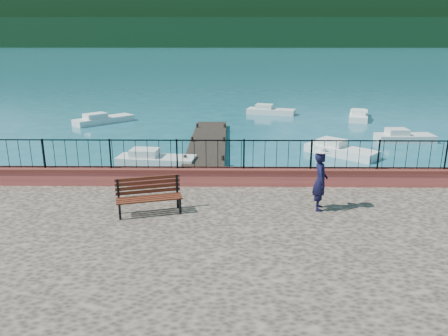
{
  "coord_description": "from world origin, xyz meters",
  "views": [
    {
      "loc": [
        -0.78,
        -10.13,
        5.93
      ],
      "look_at": [
        -0.93,
        2.0,
        2.3
      ],
      "focal_mm": 35.0,
      "sensor_mm": 36.0,
      "label": 1
    }
  ],
  "objects_px": {
    "boat_3": "(104,117)",
    "park_bench": "(149,203)",
    "boat_0": "(156,157)",
    "boat_5": "(359,113)",
    "boat_2": "(405,135)",
    "boat_1": "(341,148)",
    "person": "(320,181)",
    "boat_4": "(271,109)"
  },
  "relations": [
    {
      "from": "boat_0",
      "to": "boat_1",
      "type": "relative_size",
      "value": 0.99
    },
    {
      "from": "boat_2",
      "to": "boat_5",
      "type": "height_order",
      "value": "same"
    },
    {
      "from": "boat_1",
      "to": "boat_3",
      "type": "relative_size",
      "value": 0.88
    },
    {
      "from": "boat_3",
      "to": "boat_5",
      "type": "xyz_separation_m",
      "value": [
        18.96,
        2.0,
        0.0
      ]
    },
    {
      "from": "boat_0",
      "to": "park_bench",
      "type": "bearing_deg",
      "value": -74.78
    },
    {
      "from": "person",
      "to": "boat_5",
      "type": "relative_size",
      "value": 0.41
    },
    {
      "from": "boat_0",
      "to": "boat_1",
      "type": "distance_m",
      "value": 9.63
    },
    {
      "from": "person",
      "to": "boat_2",
      "type": "bearing_deg",
      "value": -22.77
    },
    {
      "from": "boat_1",
      "to": "boat_3",
      "type": "distance_m",
      "value": 17.41
    },
    {
      "from": "person",
      "to": "boat_3",
      "type": "relative_size",
      "value": 0.39
    },
    {
      "from": "boat_0",
      "to": "boat_4",
      "type": "bearing_deg",
      "value": 71.87
    },
    {
      "from": "boat_2",
      "to": "person",
      "type": "bearing_deg",
      "value": -121.57
    },
    {
      "from": "boat_2",
      "to": "boat_0",
      "type": "bearing_deg",
      "value": -161.45
    },
    {
      "from": "boat_3",
      "to": "boat_4",
      "type": "bearing_deg",
      "value": -26.41
    },
    {
      "from": "boat_1",
      "to": "boat_2",
      "type": "height_order",
      "value": "same"
    },
    {
      "from": "boat_2",
      "to": "boat_1",
      "type": "bearing_deg",
      "value": -146.63
    },
    {
      "from": "person",
      "to": "boat_4",
      "type": "xyz_separation_m",
      "value": [
        0.79,
        23.41,
        -1.65
      ]
    },
    {
      "from": "person",
      "to": "boat_5",
      "type": "distance_m",
      "value": 22.68
    },
    {
      "from": "boat_0",
      "to": "boat_3",
      "type": "xyz_separation_m",
      "value": [
        -5.56,
        10.85,
        0.0
      ]
    },
    {
      "from": "boat_2",
      "to": "boat_4",
      "type": "bearing_deg",
      "value": 124.44
    },
    {
      "from": "boat_0",
      "to": "person",
      "type": "bearing_deg",
      "value": -47.64
    },
    {
      "from": "boat_3",
      "to": "boat_1",
      "type": "bearing_deg",
      "value": -74.8
    },
    {
      "from": "person",
      "to": "boat_5",
      "type": "height_order",
      "value": "person"
    },
    {
      "from": "boat_1",
      "to": "boat_2",
      "type": "bearing_deg",
      "value": 77.88
    },
    {
      "from": "boat_4",
      "to": "person",
      "type": "bearing_deg",
      "value": -74.95
    },
    {
      "from": "park_bench",
      "to": "boat_0",
      "type": "height_order",
      "value": "park_bench"
    },
    {
      "from": "boat_0",
      "to": "boat_5",
      "type": "bearing_deg",
      "value": 50.64
    },
    {
      "from": "park_bench",
      "to": "boat_3",
      "type": "height_order",
      "value": "park_bench"
    },
    {
      "from": "boat_0",
      "to": "boat_5",
      "type": "distance_m",
      "value": 18.56
    },
    {
      "from": "boat_3",
      "to": "park_bench",
      "type": "bearing_deg",
      "value": -115.0
    },
    {
      "from": "boat_1",
      "to": "boat_5",
      "type": "xyz_separation_m",
      "value": [
        3.98,
        10.87,
        0.0
      ]
    },
    {
      "from": "person",
      "to": "boat_1",
      "type": "height_order",
      "value": "person"
    },
    {
      "from": "boat_1",
      "to": "boat_2",
      "type": "xyz_separation_m",
      "value": [
        4.56,
        3.22,
        0.0
      ]
    },
    {
      "from": "park_bench",
      "to": "boat_0",
      "type": "xyz_separation_m",
      "value": [
        -1.31,
        8.93,
        -1.1
      ]
    },
    {
      "from": "person",
      "to": "boat_3",
      "type": "height_order",
      "value": "person"
    },
    {
      "from": "boat_0",
      "to": "boat_5",
      "type": "relative_size",
      "value": 0.91
    },
    {
      "from": "person",
      "to": "boat_4",
      "type": "relative_size",
      "value": 0.44
    },
    {
      "from": "boat_2",
      "to": "boat_3",
      "type": "bearing_deg",
      "value": 162.04
    },
    {
      "from": "park_bench",
      "to": "boat_4",
      "type": "height_order",
      "value": "park_bench"
    },
    {
      "from": "park_bench",
      "to": "boat_5",
      "type": "distance_m",
      "value": 24.93
    },
    {
      "from": "park_bench",
      "to": "boat_1",
      "type": "relative_size",
      "value": 0.5
    },
    {
      "from": "person",
      "to": "boat_4",
      "type": "bearing_deg",
      "value": 5.05
    }
  ]
}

